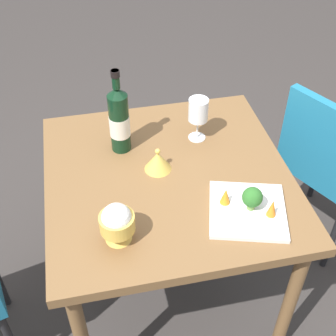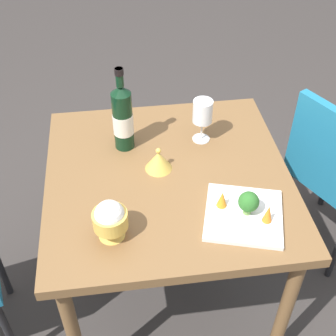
{
  "view_description": "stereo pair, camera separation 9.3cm",
  "coord_description": "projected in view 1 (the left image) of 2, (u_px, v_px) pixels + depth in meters",
  "views": [
    {
      "loc": [
        0.25,
        1.18,
        1.85
      ],
      "look_at": [
        0.0,
        0.0,
        0.76
      ],
      "focal_mm": 48.61,
      "sensor_mm": 36.0,
      "label": 1
    },
    {
      "loc": [
        0.16,
        1.2,
        1.85
      ],
      "look_at": [
        0.0,
        0.0,
        0.76
      ],
      "focal_mm": 48.61,
      "sensor_mm": 36.0,
      "label": 2
    }
  ],
  "objects": [
    {
      "name": "chair_near_window",
      "position": [
        327.0,
        160.0,
        2.01
      ],
      "size": [
        0.54,
        0.54,
        0.85
      ],
      "rotation": [
        0.0,
        0.0,
        2.05
      ],
      "color": "teal",
      "rests_on": "ground_plane"
    },
    {
      "name": "rice_bowl",
      "position": [
        117.0,
        223.0,
        1.38
      ],
      "size": [
        0.11,
        0.11,
        0.14
      ],
      "color": "gold",
      "rests_on": "dining_table"
    },
    {
      "name": "dining_table",
      "position": [
        168.0,
        191.0,
        1.71
      ],
      "size": [
        0.88,
        0.88,
        0.73
      ],
      "color": "brown",
      "rests_on": "ground_plane"
    },
    {
      "name": "ground_plane",
      "position": [
        168.0,
        287.0,
        2.14
      ],
      "size": [
        8.0,
        8.0,
        0.0
      ],
      "primitive_type": "plane",
      "color": "#383330"
    },
    {
      "name": "rice_bowl_lid",
      "position": [
        158.0,
        161.0,
        1.65
      ],
      "size": [
        0.1,
        0.1,
        0.09
      ],
      "color": "gold",
      "rests_on": "dining_table"
    },
    {
      "name": "wine_bottle",
      "position": [
        119.0,
        120.0,
        1.67
      ],
      "size": [
        0.08,
        0.08,
        0.34
      ],
      "color": "black",
      "rests_on": "dining_table"
    },
    {
      "name": "wine_glass",
      "position": [
        198.0,
        111.0,
        1.72
      ],
      "size": [
        0.08,
        0.08,
        0.18
      ],
      "color": "white",
      "rests_on": "dining_table"
    },
    {
      "name": "broccoli_floret",
      "position": [
        252.0,
        198.0,
        1.47
      ],
      "size": [
        0.07,
        0.07,
        0.09
      ],
      "color": "#729E4C",
      "rests_on": "serving_plate"
    },
    {
      "name": "carrot_garnish_right",
      "position": [
        226.0,
        196.0,
        1.5
      ],
      "size": [
        0.03,
        0.03,
        0.06
      ],
      "color": "orange",
      "rests_on": "serving_plate"
    },
    {
      "name": "carrot_garnish_left",
      "position": [
        272.0,
        208.0,
        1.46
      ],
      "size": [
        0.03,
        0.03,
        0.07
      ],
      "color": "orange",
      "rests_on": "serving_plate"
    },
    {
      "name": "serving_plate",
      "position": [
        247.0,
        211.0,
        1.51
      ],
      "size": [
        0.31,
        0.31,
        0.02
      ],
      "rotation": [
        0.0,
        0.0,
        -0.28
      ],
      "color": "white",
      "rests_on": "dining_table"
    }
  ]
}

